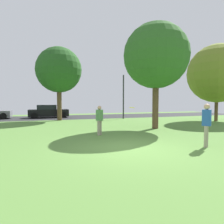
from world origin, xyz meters
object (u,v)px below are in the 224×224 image
(frisbee_disc, at_px, (132,108))
(parked_car_black, at_px, (48,112))
(person_thrower, at_px, (207,123))
(oak_tree_center, at_px, (217,74))
(street_lamp_post, at_px, (123,97))
(oak_tree_left, at_px, (156,56))
(maple_tree_far, at_px, (59,70))
(person_catcher, at_px, (99,119))

(frisbee_disc, distance_m, parked_car_black, 14.70)
(person_thrower, bearing_deg, parked_car_black, -20.55)
(oak_tree_center, xyz_separation_m, parked_car_black, (-14.42, 8.93, -3.66))
(oak_tree_center, xyz_separation_m, street_lamp_post, (-7.10, 5.00, -2.06))
(oak_tree_left, height_order, person_thrower, oak_tree_left)
(oak_tree_center, distance_m, maple_tree_far, 14.51)
(oak_tree_center, xyz_separation_m, maple_tree_far, (-13.49, 5.31, 0.40))
(oak_tree_center, bearing_deg, person_thrower, -138.58)
(person_thrower, bearing_deg, street_lamp_post, -46.73)
(oak_tree_left, xyz_separation_m, person_thrower, (-0.96, -5.31, -3.79))
(maple_tree_far, height_order, person_catcher, maple_tree_far)
(maple_tree_far, xyz_separation_m, street_lamp_post, (6.39, -0.31, -2.46))
(frisbee_disc, bearing_deg, maple_tree_far, 103.69)
(oak_tree_left, relative_size, frisbee_disc, 23.80)
(person_catcher, xyz_separation_m, frisbee_disc, (1.20, -1.49, 0.64))
(oak_tree_center, relative_size, person_thrower, 4.08)
(oak_tree_left, relative_size, oak_tree_center, 0.99)
(oak_tree_left, height_order, street_lamp_post, oak_tree_left)
(oak_tree_left, bearing_deg, person_catcher, -162.72)
(oak_tree_center, height_order, street_lamp_post, oak_tree_center)
(person_thrower, bearing_deg, person_catcher, -0.00)
(person_thrower, bearing_deg, oak_tree_center, -87.44)
(frisbee_disc, bearing_deg, street_lamp_post, 69.74)
(oak_tree_center, bearing_deg, oak_tree_left, -162.34)
(maple_tree_far, height_order, parked_car_black, maple_tree_far)
(oak_tree_center, height_order, parked_car_black, oak_tree_center)
(person_catcher, height_order, street_lamp_post, street_lamp_post)
(person_thrower, bearing_deg, frisbee_disc, -0.00)
(person_thrower, relative_size, parked_car_black, 0.41)
(oak_tree_left, bearing_deg, street_lamp_post, 83.81)
(person_thrower, relative_size, frisbee_disc, 5.88)
(maple_tree_far, xyz_separation_m, parked_car_black, (-0.93, 3.63, -4.06))
(person_thrower, bearing_deg, maple_tree_far, -19.49)
(frisbee_disc, distance_m, street_lamp_post, 11.01)
(person_catcher, xyz_separation_m, street_lamp_post, (5.00, 8.82, 1.40))
(oak_tree_center, height_order, frisbee_disc, oak_tree_center)
(person_thrower, height_order, parked_car_black, person_thrower)
(person_catcher, bearing_deg, person_thrower, 0.00)
(person_catcher, bearing_deg, oak_tree_center, 68.67)
(person_thrower, distance_m, person_catcher, 5.15)
(oak_tree_center, xyz_separation_m, person_thrower, (-8.88, -7.83, -3.37))
(oak_tree_left, bearing_deg, parked_car_black, 119.60)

